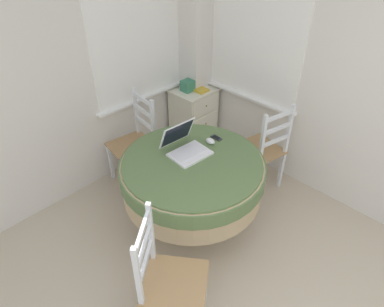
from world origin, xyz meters
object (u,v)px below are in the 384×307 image
laptop (185,147)px  storage_box (190,85)px  cell_phone (216,138)px  dining_chair_near_right_window (263,150)px  dining_chair_camera_near (168,280)px  book_on_cabinet (198,89)px  computer_mouse (210,141)px  dining_chair_near_back_window (135,143)px  corner_cabinet (194,117)px  round_dining_table (192,175)px

laptop → storage_box: (0.92, 0.85, -0.01)m
cell_phone → dining_chair_near_right_window: 0.63m
dining_chair_camera_near → book_on_cabinet: bearing=38.9°
computer_mouse → dining_chair_camera_near: 1.25m
dining_chair_near_back_window → book_on_cabinet: size_ratio=4.07×
dining_chair_near_right_window → corner_cabinet: (0.10, 1.07, -0.10)m
storage_box → dining_chair_near_back_window: bearing=-175.2°
round_dining_table → cell_phone: size_ratio=11.38×
dining_chair_camera_near → book_on_cabinet: 2.32m
dining_chair_near_back_window → storage_box: bearing=4.8°
computer_mouse → cell_phone: bearing=8.5°
corner_cabinet → storage_box: bearing=145.5°
laptop → dining_chair_near_back_window: (0.03, 0.78, -0.35)m
cell_phone → corner_cabinet: size_ratio=0.15×
cell_phone → book_on_cabinet: cell_phone is taller
dining_chair_near_right_window → book_on_cabinet: (0.12, 1.03, 0.28)m
computer_mouse → storage_box: (0.67, 0.92, 0.01)m
corner_cabinet → laptop: bearing=-139.0°
round_dining_table → storage_box: bearing=45.5°
laptop → book_on_cabinet: size_ratio=1.52×
computer_mouse → book_on_cabinet: size_ratio=0.37×
round_dining_table → laptop: (0.05, 0.13, 0.20)m
round_dining_table → corner_cabinet: size_ratio=1.66×
dining_chair_near_back_window → book_on_cabinet: 0.99m
cell_phone → corner_cabinet: bearing=55.2°
storage_box → book_on_cabinet: size_ratio=0.86×
round_dining_table → corner_cabinet: round_dining_table is taller
dining_chair_near_back_window → dining_chair_near_right_window: same height
round_dining_table → dining_chair_camera_near: 0.93m
computer_mouse → corner_cabinet: bearing=51.6°
corner_cabinet → storage_box: size_ratio=3.54×
storage_box → book_on_cabinet: storage_box is taller
laptop → storage_box: laptop is taller
cell_phone → corner_cabinet: 1.14m
round_dining_table → dining_chair_camera_near: bearing=-145.6°
cell_phone → book_on_cabinet: (0.64, 0.84, -0.02)m
corner_cabinet → book_on_cabinet: size_ratio=3.04×
dining_chair_near_back_window → corner_cabinet: size_ratio=1.34×
computer_mouse → dining_chair_near_right_window: size_ratio=0.09×
dining_chair_near_right_window → storage_box: (0.06, 1.10, 0.33)m
dining_chair_camera_near → dining_chair_near_right_window: bearing=13.8°
computer_mouse → round_dining_table: bearing=-167.3°
dining_chair_near_right_window → dining_chair_near_back_window: bearing=128.9°
computer_mouse → corner_cabinet: computer_mouse is taller
round_dining_table → cell_phone: cell_phone is taller
laptop → dining_chair_camera_near: laptop is taller
dining_chair_near_right_window → corner_cabinet: size_ratio=1.34×
laptop → book_on_cabinet: 1.26m
round_dining_table → storage_box: storage_box is taller
dining_chair_near_back_window → laptop: bearing=-92.1°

